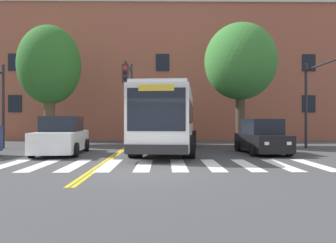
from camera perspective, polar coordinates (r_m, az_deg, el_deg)
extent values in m
plane|color=#424244|center=(10.47, -4.04, -8.80)|extent=(120.00, 120.00, 0.00)
cube|color=white|center=(13.38, -26.42, -6.84)|extent=(0.54, 3.38, 0.01)
cube|color=white|center=(12.89, -21.33, -7.11)|extent=(0.54, 3.38, 0.01)
cube|color=white|center=(12.50, -15.89, -7.33)|extent=(0.54, 3.38, 0.01)
cube|color=white|center=(12.23, -10.14, -7.49)|extent=(0.54, 3.38, 0.01)
cube|color=white|center=(12.09, -4.20, -7.58)|extent=(0.54, 3.38, 0.01)
cube|color=white|center=(12.08, 1.82, -7.58)|extent=(0.54, 3.38, 0.01)
cube|color=white|center=(12.20, 7.79, -7.51)|extent=(0.54, 3.38, 0.01)
cube|color=white|center=(12.44, 13.58, -7.36)|extent=(0.54, 3.38, 0.01)
cube|color=white|center=(12.81, 19.08, -7.15)|extent=(0.54, 3.38, 0.01)
cube|color=white|center=(13.28, 24.24, -6.89)|extent=(0.54, 3.38, 0.01)
cube|color=gold|center=(26.12, -5.94, -3.41)|extent=(0.12, 36.00, 0.01)
cube|color=gold|center=(26.11, -5.59, -3.42)|extent=(0.12, 36.00, 0.01)
cube|color=white|center=(17.49, 0.12, 0.47)|extent=(3.52, 10.78, 2.70)
cube|color=black|center=(17.43, 4.17, 1.36)|extent=(1.02, 9.69, 0.97)
cube|color=black|center=(17.65, -3.87, 1.34)|extent=(1.02, 9.69, 0.97)
cube|color=black|center=(12.22, -2.08, 2.12)|extent=(2.19, 0.25, 1.62)
cube|color=yellow|center=(12.27, -2.08, 5.91)|extent=(1.34, 0.17, 0.24)
cube|color=#232326|center=(12.24, -2.09, -4.90)|extent=(2.40, 0.35, 0.36)
cube|color=silver|center=(17.56, 0.12, 5.14)|extent=(3.33, 10.34, 0.16)
cylinder|color=black|center=(14.19, 3.66, -4.38)|extent=(0.66, 1.07, 1.02)
cylinder|color=black|center=(14.44, -5.67, -4.30)|extent=(0.66, 1.07, 1.02)
cylinder|color=black|center=(19.84, 4.10, -3.08)|extent=(0.66, 1.07, 1.02)
cylinder|color=black|center=(20.02, -2.61, -3.05)|extent=(0.66, 1.07, 1.02)
cube|color=white|center=(16.68, -18.04, -3.24)|extent=(2.20, 4.82, 0.92)
cube|color=black|center=(16.79, -17.94, -0.40)|extent=(1.83, 2.37, 0.73)
cube|color=white|center=(14.25, -18.02, -3.45)|extent=(0.20, 0.05, 0.14)
cube|color=white|center=(14.54, -22.29, -3.38)|extent=(0.20, 0.05, 0.14)
cylinder|color=black|center=(15.09, -15.78, -4.79)|extent=(0.27, 0.67, 0.66)
cylinder|color=black|center=(15.56, -22.67, -4.65)|extent=(0.27, 0.67, 0.66)
cylinder|color=black|center=(17.95, -14.03, -4.00)|extent=(0.27, 0.67, 0.66)
cylinder|color=black|center=(18.34, -19.90, -3.92)|extent=(0.27, 0.67, 0.66)
cube|color=black|center=(16.83, 16.01, -3.48)|extent=(1.87, 4.03, 0.80)
cube|color=black|center=(16.84, 15.97, -0.85)|extent=(1.61, 2.25, 0.75)
cube|color=white|center=(15.17, 20.35, -3.59)|extent=(0.20, 0.05, 0.14)
cube|color=white|center=(14.79, 16.83, -3.68)|extent=(0.20, 0.05, 0.14)
cylinder|color=black|center=(16.04, 20.37, -4.61)|extent=(0.25, 0.61, 0.60)
cylinder|color=black|center=(15.42, 14.58, -4.80)|extent=(0.25, 0.61, 0.60)
cylinder|color=black|center=(18.29, 17.22, -4.02)|extent=(0.25, 0.61, 0.60)
cylinder|color=black|center=(17.75, 12.07, -4.14)|extent=(0.25, 0.61, 0.60)
cube|color=slate|center=(27.29, 0.12, -1.89)|extent=(2.44, 4.81, 0.94)
cube|color=black|center=(27.41, 0.15, -0.18)|extent=(1.95, 2.41, 0.69)
cube|color=white|center=(24.92, 0.77, -1.87)|extent=(0.20, 0.07, 0.14)
cube|color=white|center=(25.06, -1.77, -1.86)|extent=(0.20, 0.07, 0.14)
cylinder|color=black|center=(25.79, 1.85, -2.73)|extent=(0.30, 0.68, 0.66)
cylinder|color=black|center=(26.02, -2.33, -2.70)|extent=(0.30, 0.68, 0.66)
cylinder|color=black|center=(28.64, 2.34, -2.44)|extent=(0.30, 0.68, 0.66)
cylinder|color=black|center=(28.85, -1.43, -2.42)|extent=(0.30, 0.68, 0.66)
cylinder|color=#28282D|center=(21.08, 22.90, 2.55)|extent=(0.16, 0.16, 5.03)
cylinder|color=#28282D|center=(19.28, 25.53, 9.08)|extent=(0.15, 4.43, 0.11)
cylinder|color=#28282D|center=(21.46, -26.77, 2.34)|extent=(0.16, 0.16, 4.91)
cylinder|color=#28282D|center=(20.66, -6.38, 2.83)|extent=(0.16, 0.16, 5.19)
cylinder|color=#28282D|center=(19.30, -6.89, 9.45)|extent=(0.13, 3.20, 0.11)
cube|color=#28282D|center=(17.78, -7.44, 8.29)|extent=(0.34, 0.28, 1.00)
cylinder|color=red|center=(17.68, -7.50, 9.32)|extent=(0.22, 0.03, 0.22)
cylinder|color=black|center=(17.63, -7.50, 8.36)|extent=(0.22, 0.03, 0.22)
cylinder|color=black|center=(17.59, -7.50, 7.39)|extent=(0.22, 0.03, 0.22)
cylinder|color=#4C3D2D|center=(20.81, 12.48, 0.19)|extent=(0.58, 0.58, 3.29)
ellipsoid|color=#387A33|center=(21.13, 12.49, 10.17)|extent=(5.30, 5.35, 4.75)
cylinder|color=brown|center=(23.50, -19.95, 0.00)|extent=(0.73, 0.73, 3.14)
ellipsoid|color=#2D6B28|center=(23.80, -19.96, 9.27)|extent=(5.30, 5.24, 5.31)
cube|color=#9E5642|center=(30.64, -0.92, 8.42)|extent=(30.10, 7.01, 12.06)
cube|color=black|center=(29.45, -25.11, 2.84)|extent=(1.10, 0.06, 1.40)
cube|color=black|center=(26.82, -0.95, 3.12)|extent=(1.10, 0.06, 1.40)
cube|color=black|center=(29.35, 23.30, 2.85)|extent=(1.10, 0.06, 1.40)
cube|color=black|center=(29.80, -25.12, 9.34)|extent=(1.10, 0.06, 1.40)
cube|color=black|center=(27.21, -0.95, 10.24)|extent=(1.10, 0.06, 1.40)
cube|color=black|center=(29.71, 23.31, 9.37)|extent=(1.10, 0.06, 1.40)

